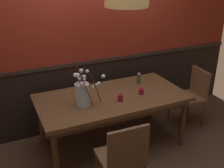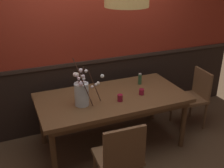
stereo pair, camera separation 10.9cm
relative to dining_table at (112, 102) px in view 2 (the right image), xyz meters
name	(u,v)px [view 2 (the right image)]	position (x,y,z in m)	size (l,w,h in m)	color
ground_plane	(112,144)	(0.00, 0.00, -0.68)	(24.00, 24.00, 0.00)	brown
back_wall	(93,38)	(0.00, 0.72, 0.69)	(4.96, 0.14, 2.76)	black
dining_table	(112,102)	(0.00, 0.00, 0.00)	(1.94, 0.98, 0.76)	brown
chair_far_side_right	(110,83)	(0.33, 0.89, -0.15)	(0.45, 0.42, 0.93)	brown
chair_far_side_left	(74,89)	(-0.29, 0.88, -0.14)	(0.46, 0.42, 0.95)	brown
chair_head_east_end	(194,95)	(1.36, 0.02, -0.16)	(0.46, 0.46, 0.90)	brown
chair_near_side_left	(120,156)	(-0.28, -0.89, -0.15)	(0.47, 0.44, 0.93)	brown
vase_with_blossoms	(82,93)	(-0.43, -0.08, 0.24)	(0.37, 0.32, 0.65)	silver
candle_holder_nearer_center	(142,92)	(0.38, -0.11, 0.12)	(0.07, 0.07, 0.08)	maroon
candle_holder_nearer_edge	(120,98)	(0.04, -0.17, 0.13)	(0.07, 0.07, 0.09)	maroon
condiment_bottle	(140,79)	(0.52, 0.21, 0.16)	(0.05, 0.05, 0.16)	#2D5633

